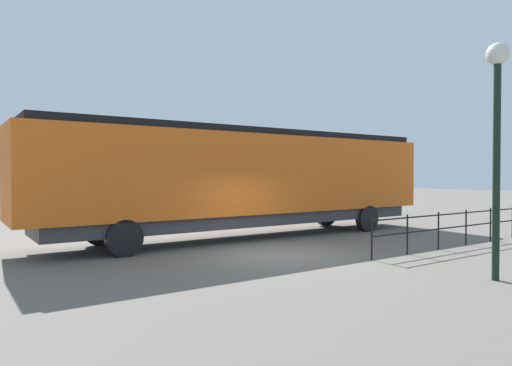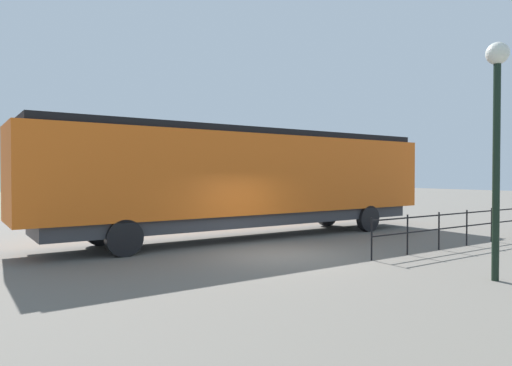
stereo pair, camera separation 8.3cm
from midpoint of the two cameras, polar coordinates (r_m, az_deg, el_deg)
name	(u,v)px [view 2 (the right image)]	position (r m, az deg, el deg)	size (l,w,h in m)	color
ground_plane	(277,255)	(13.81, 2.79, -9.00)	(120.00, 120.00, 0.00)	#666059
locomotive	(259,177)	(17.53, 0.50, 0.73)	(2.82, 16.30, 4.10)	orange
lamp_post	(497,113)	(11.73, 28.18, 7.77)	(0.50, 0.50, 5.40)	black
platform_fence	(480,221)	(17.74, 26.39, -4.34)	(0.05, 11.10, 1.21)	black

